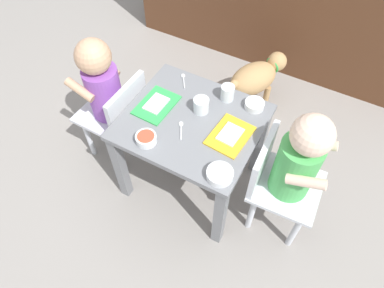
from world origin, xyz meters
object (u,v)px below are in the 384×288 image
object	(u,v)px
cereal_bowl_left_side	(220,174)
food_tray_right	(230,135)
dog	(256,77)
food_tray_left	(157,104)
seated_child_left	(105,89)
water_cup_right	(227,94)
spoon_by_left_tray	(183,79)
veggie_bowl_near	(146,138)
dining_table	(192,134)
water_cup_left	(201,106)
spoon_by_right_tray	(181,128)
seated_child_right	(294,164)
cereal_bowl_right_side	(254,105)

from	to	relation	value
cereal_bowl_left_side	food_tray_right	bearing A→B (deg)	103.56
dog	food_tray_left	size ratio (longest dim) A/B	1.96
seated_child_left	water_cup_right	bearing A→B (deg)	20.70
dog	spoon_by_left_tray	xyz separation A→B (m)	(-0.21, -0.47, 0.27)
dog	veggie_bowl_near	world-z (taller)	veggie_bowl_near
dining_table	veggie_bowl_near	world-z (taller)	veggie_bowl_near
dog	water_cup_left	distance (m)	0.67
dining_table	seated_child_left	bearing A→B (deg)	-178.40
food_tray_left	water_cup_left	bearing A→B (deg)	19.79
dining_table	seated_child_left	world-z (taller)	seated_child_left
seated_child_left	spoon_by_right_tray	distance (m)	0.43
veggie_bowl_near	seated_child_right	bearing A→B (deg)	18.96
food_tray_right	cereal_bowl_left_side	distance (m)	0.20
dog	water_cup_right	world-z (taller)	water_cup_right
cereal_bowl_left_side	spoon_by_left_tray	distance (m)	0.54
spoon_by_right_tray	food_tray_right	bearing A→B (deg)	18.40
dog	cereal_bowl_right_side	distance (m)	0.57
dog	cereal_bowl_left_side	size ratio (longest dim) A/B	3.88
seated_child_left	spoon_by_left_tray	size ratio (longest dim) A/B	7.95
dining_table	seated_child_left	size ratio (longest dim) A/B	0.80
spoon_by_left_tray	water_cup_left	bearing A→B (deg)	-39.26
dog	food_tray_left	xyz separation A→B (m)	(-0.23, -0.66, 0.27)
seated_child_right	veggie_bowl_near	bearing A→B (deg)	-161.04
seated_child_left	dog	xyz separation A→B (m)	(0.50, 0.68, -0.25)
food_tray_left	cereal_bowl_right_side	bearing A→B (deg)	27.19
seated_child_right	dog	distance (m)	0.80
food_tray_right	cereal_bowl_right_side	world-z (taller)	cereal_bowl_right_side
cereal_bowl_left_side	spoon_by_left_tray	bearing A→B (deg)	133.79
seated_child_right	veggie_bowl_near	distance (m)	0.59
veggie_bowl_near	spoon_by_left_tray	xyz separation A→B (m)	(-0.05, 0.38, -0.02)
dining_table	food_tray_left	bearing A→B (deg)	179.63
seated_child_left	spoon_by_right_tray	world-z (taller)	seated_child_left
food_tray_right	spoon_by_right_tray	world-z (taller)	food_tray_right
food_tray_left	cereal_bowl_left_side	world-z (taller)	cereal_bowl_left_side
veggie_bowl_near	water_cup_right	bearing A→B (deg)	63.94
cereal_bowl_right_side	water_cup_left	bearing A→B (deg)	-146.57
water_cup_right	dog	bearing A→B (deg)	91.95
veggie_bowl_near	cereal_bowl_left_side	world-z (taller)	veggie_bowl_near
food_tray_left	veggie_bowl_near	xyz separation A→B (m)	(0.07, -0.19, 0.01)
water_cup_left	spoon_by_left_tray	world-z (taller)	water_cup_left
food_tray_left	cereal_bowl_right_side	xyz separation A→B (m)	(0.37, 0.19, 0.01)
water_cup_right	cereal_bowl_right_side	xyz separation A→B (m)	(0.12, 0.01, -0.01)
dining_table	veggie_bowl_near	xyz separation A→B (m)	(-0.11, -0.18, 0.11)
food_tray_left	seated_child_right	bearing A→B (deg)	0.44
food_tray_left	water_cup_right	world-z (taller)	water_cup_right
food_tray_left	cereal_bowl_right_side	distance (m)	0.42
food_tray_left	spoon_by_left_tray	distance (m)	0.20
water_cup_right	veggie_bowl_near	size ratio (longest dim) A/B	0.83
seated_child_left	veggie_bowl_near	size ratio (longest dim) A/B	8.42
dining_table	spoon_by_right_tray	size ratio (longest dim) A/B	6.14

